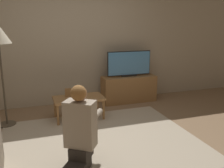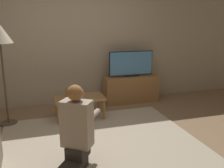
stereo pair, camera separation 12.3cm
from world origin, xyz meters
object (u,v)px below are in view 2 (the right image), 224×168
coffee_table (79,99)px  person_kneeling (76,129)px  tv (131,64)px  floor_lamp (0,38)px

coffee_table → person_kneeling: size_ratio=0.88×
coffee_table → person_kneeling: bearing=-100.8°
coffee_table → person_kneeling: 1.54m
tv → floor_lamp: (-2.39, -0.55, 0.59)m
tv → floor_lamp: floor_lamp is taller
tv → person_kneeling: (-1.49, -2.16, -0.33)m
floor_lamp → person_kneeling: floor_lamp is taller
tv → person_kneeling: 2.64m
coffee_table → floor_lamp: size_ratio=0.52×
floor_lamp → tv: bearing=13.0°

